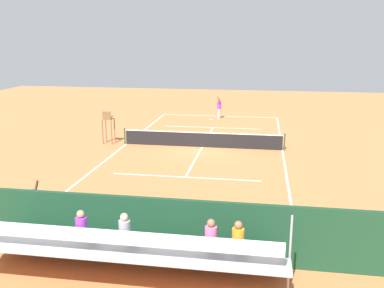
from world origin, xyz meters
The scene contains 12 objects.
ground_plane centered at (0.00, 0.00, 0.00)m, with size 60.00×60.00×0.00m, color #D17542.
court_line_markings centered at (0.00, -0.04, 0.00)m, with size 10.10×22.20×0.01m.
tennis_net centered at (0.00, 0.00, 0.50)m, with size 10.30×0.10×1.07m.
backdrop_wall centered at (0.00, 14.00, 1.00)m, with size 18.00×0.16×2.00m, color #194228.
bleacher_stand centered at (-0.14, 15.40, 0.94)m, with size 9.06×2.40×2.48m.
umpire_chair centered at (6.20, -0.02, 1.31)m, with size 0.67×0.67×2.14m.
courtside_bench centered at (-2.18, 13.27, 0.56)m, with size 1.80×0.40×0.93m.
equipment_bag centered at (-0.58, 13.40, 0.18)m, with size 0.90×0.36×0.36m, color #B22D2D.
tennis_player centered at (-0.09, -9.77, 1.02)m, with size 0.43×0.55×1.93m.
tennis_racket centered at (0.54, -9.32, 0.01)m, with size 0.31×0.57×0.03m.
tennis_ball_near centered at (-0.80, -6.40, 0.03)m, with size 0.07×0.07×0.07m, color #CCDB33.
line_judge centered at (4.15, 13.05, 1.02)m, with size 0.37×0.54×1.93m.
Camera 1 is at (-3.60, 25.99, 6.83)m, focal length 39.95 mm.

